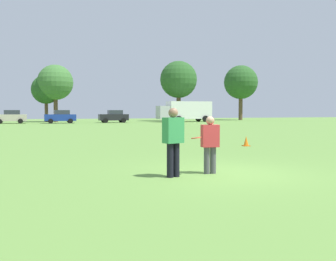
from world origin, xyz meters
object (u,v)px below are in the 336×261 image
object	(u,v)px
parked_car_center	(61,117)
player_defender	(210,142)
parked_car_mid_right	(114,116)
traffic_cone	(246,141)
frisbee	(196,138)
box_truck	(185,111)
player_thrower	(173,138)
parked_car_mid_left	(11,117)

from	to	relation	value
parked_car_center	player_defender	bearing A→B (deg)	-88.62
player_defender	parked_car_mid_right	bearing A→B (deg)	82.09
traffic_cone	parked_car_center	xyz separation A→B (m)	(-6.27, 38.87, 0.69)
frisbee	box_truck	xyz separation A→B (m)	(18.18, 46.63, 0.76)
player_thrower	box_truck	world-z (taller)	box_truck
box_truck	player_defender	bearing A→B (deg)	-110.86
parked_car_mid_right	box_truck	bearing A→B (deg)	1.18
player_defender	parked_car_mid_right	world-z (taller)	parked_car_mid_right
player_thrower	parked_car_mid_right	bearing A→B (deg)	80.77
parked_car_mid_left	parked_car_mid_right	bearing A→B (deg)	-2.70
player_thrower	parked_car_mid_right	size ratio (longest dim) A/B	0.42
frisbee	parked_car_center	distance (m)	45.88
player_defender	player_thrower	bearing A→B (deg)	-170.18
player_thrower	frisbee	size ratio (longest dim) A/B	6.48
parked_car_center	parked_car_mid_right	size ratio (longest dim) A/B	1.00
player_defender	box_truck	xyz separation A→B (m)	(17.72, 46.49, 0.89)
traffic_cone	box_truck	distance (m)	41.59
box_truck	parked_car_center	bearing A→B (deg)	-177.72
traffic_cone	player_defender	bearing A→B (deg)	-126.95
parked_car_mid_right	box_truck	xyz separation A→B (m)	(11.30, 0.23, 0.83)
player_defender	frisbee	world-z (taller)	player_defender
parked_car_mid_left	parked_car_center	world-z (taller)	same
parked_car_mid_right	player_thrower	bearing A→B (deg)	-99.23
parked_car_mid_right	traffic_cone	bearing A→B (deg)	-91.82
traffic_cone	box_truck	xyz separation A→B (m)	(12.55, 39.62, 1.52)
parked_car_center	box_truck	xyz separation A→B (m)	(18.82, 0.75, 0.83)
player_thrower	parked_car_center	xyz separation A→B (m)	(0.02, 45.94, -0.07)
parked_car_mid_right	box_truck	world-z (taller)	box_truck
player_thrower	parked_car_mid_right	xyz separation A→B (m)	(7.55, 46.46, -0.07)
player_thrower	frisbee	world-z (taller)	player_thrower
frisbee	parked_car_center	xyz separation A→B (m)	(-0.64, 45.88, -0.06)
parked_car_mid_left	parked_car_mid_right	xyz separation A→B (m)	(13.98, -0.66, 0.00)
parked_car_center	box_truck	distance (m)	18.86
frisbee	parked_car_center	world-z (taller)	parked_car_center
frisbee	parked_car_mid_left	bearing A→B (deg)	98.57
player_defender	parked_car_mid_right	distance (m)	46.71
frisbee	traffic_cone	size ratio (longest dim) A/B	0.57
player_thrower	box_truck	size ratio (longest dim) A/B	0.21
player_defender	box_truck	bearing A→B (deg)	69.14
parked_car_mid_right	box_truck	size ratio (longest dim) A/B	0.49
player_thrower	player_defender	size ratio (longest dim) A/B	1.14
parked_car_mid_left	parked_car_center	size ratio (longest dim) A/B	1.00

